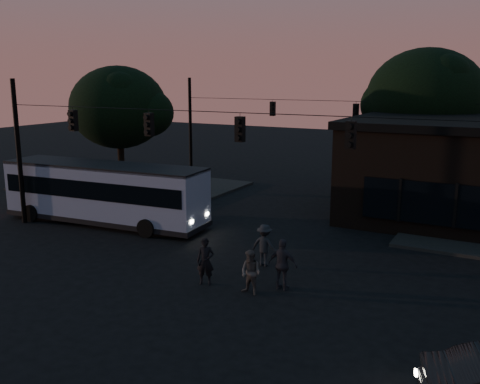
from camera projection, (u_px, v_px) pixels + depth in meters
The scene contains 11 objects.
ground at pixel (186, 296), 18.91m from camera, with size 120.00×120.00×0.00m, color black.
sidewalk_far_left at pixel (132, 186), 37.43m from camera, with size 14.00×10.00×0.15m, color black.
tree_behind at pixel (426, 98), 34.66m from camera, with size 7.60×7.60×9.43m.
tree_left at pixel (119, 108), 35.40m from camera, with size 6.40×6.40×8.30m.
signal_rig_near at pixel (240, 157), 21.41m from camera, with size 26.24×0.30×7.50m.
signal_rig_far at pixel (355, 129), 35.22m from camera, with size 26.24×0.30×7.50m.
bus at pixel (104, 190), 27.82m from camera, with size 11.44×3.51×3.17m.
pedestrian_a at pixel (205, 261), 19.80m from camera, with size 0.66×0.43×1.80m, color black.
pedestrian_b at pixel (251, 273), 18.89m from camera, with size 0.79×0.61×1.62m, color #413C3B.
pedestrian_c at pixel (283, 264), 19.29m from camera, with size 1.12×0.46×1.91m, color #25252D.
pedestrian_d at pixel (264, 245), 21.77m from camera, with size 1.12×0.64×1.74m, color black.
Camera 1 is at (10.07, -14.68, 7.61)m, focal length 40.00 mm.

